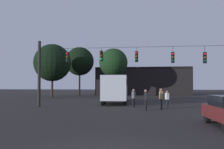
# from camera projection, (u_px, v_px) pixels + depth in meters

# --- Properties ---
(ground_plane) EXTENTS (168.00, 168.00, 0.00)m
(ground_plane) POSITION_uv_depth(u_px,v_px,m) (139.00, 102.00, 32.38)
(ground_plane) COLOR black
(ground_plane) RESTS_ON ground
(overhead_signal_span) EXTENTS (18.14, 0.44, 6.17)m
(overhead_signal_span) POSITION_uv_depth(u_px,v_px,m) (135.00, 67.00, 24.49)
(overhead_signal_span) COLOR black
(overhead_signal_span) RESTS_ON ground
(city_bus) EXTENTS (3.33, 11.16, 3.00)m
(city_bus) POSITION_uv_depth(u_px,v_px,m) (116.00, 86.00, 31.66)
(city_bus) COLOR #B7BCC6
(city_bus) RESTS_ON ground
(pedestrian_crossing_left) EXTENTS (0.34, 0.42, 1.66)m
(pedestrian_crossing_left) POSITION_uv_depth(u_px,v_px,m) (134.00, 97.00, 25.13)
(pedestrian_crossing_left) COLOR black
(pedestrian_crossing_left) RESTS_ON ground
(pedestrian_crossing_center) EXTENTS (0.27, 0.38, 1.68)m
(pedestrian_crossing_center) POSITION_uv_depth(u_px,v_px,m) (146.00, 99.00, 22.05)
(pedestrian_crossing_center) COLOR black
(pedestrian_crossing_center) RESTS_ON ground
(pedestrian_crossing_right) EXTENTS (0.35, 0.42, 1.53)m
(pedestrian_crossing_right) POSITION_uv_depth(u_px,v_px,m) (167.00, 98.00, 24.31)
(pedestrian_crossing_right) COLOR black
(pedestrian_crossing_right) RESTS_ON ground
(pedestrian_near_bus) EXTENTS (0.32, 0.41, 1.73)m
(pedestrian_near_bus) POSITION_uv_depth(u_px,v_px,m) (161.00, 97.00, 23.18)
(pedestrian_near_bus) COLOR black
(pedestrian_near_bus) RESTS_ON ground
(corner_building) EXTENTS (18.77, 10.06, 5.53)m
(corner_building) POSITION_uv_depth(u_px,v_px,m) (144.00, 81.00, 57.96)
(corner_building) COLOR black
(corner_building) RESTS_ON ground
(tree_left_silhouette) EXTENTS (5.44, 5.44, 9.25)m
(tree_left_silhouette) POSITION_uv_depth(u_px,v_px,m) (80.00, 61.00, 52.63)
(tree_left_silhouette) COLOR black
(tree_left_silhouette) RESTS_ON ground
(tree_behind_building) EXTENTS (4.92, 4.92, 8.31)m
(tree_behind_building) POSITION_uv_depth(u_px,v_px,m) (113.00, 63.00, 47.31)
(tree_behind_building) COLOR #2D2116
(tree_behind_building) RESTS_ON ground
(tree_right_far) EXTENTS (6.16, 6.16, 8.77)m
(tree_right_far) POSITION_uv_depth(u_px,v_px,m) (52.00, 63.00, 45.34)
(tree_right_far) COLOR #2D2116
(tree_right_far) RESTS_ON ground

